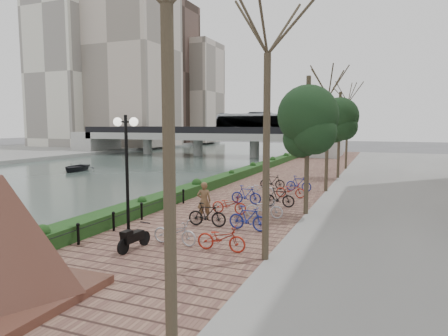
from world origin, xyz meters
The scene contains 14 objects.
ground centered at (0.00, 0.00, 0.00)m, with size 220.00×220.00×0.00m, color #59595B.
river_water centered at (-15.00, 25.00, 0.01)m, with size 30.00×130.00×0.02m, color #42524C.
promenade centered at (4.00, 17.50, 0.25)m, with size 8.00×75.00×0.50m, color brown.
hedge centered at (0.60, 20.00, 0.80)m, with size 1.10×56.00×0.60m, color #193714.
chain_fence centered at (1.40, 2.00, 0.85)m, with size 0.10×14.10×0.70m.
granite_monument centered at (2.87, -3.22, 2.06)m, with size 5.27×5.27×3.07m.
lamppost centered at (2.60, 2.31, 3.84)m, with size 1.02×0.32×4.60m.
motorcycle centered at (3.60, 1.24, 0.93)m, with size 0.43×1.38×0.86m, color black, non-canonical shape.
pedestrian centered at (4.00, 6.04, 1.36)m, with size 0.63×0.41×1.72m, color brown.
bicycle_parking centered at (5.50, 8.76, 0.97)m, with size 2.40×14.69×1.00m.
street_trees centered at (8.00, 12.68, 3.69)m, with size 3.20×37.12×6.80m.
bridge centered at (-13.17, 45.00, 3.37)m, with size 36.00×10.77×6.50m.
boat centered at (-17.67, 21.85, 0.42)m, with size 2.75×3.85×0.80m, color black.
far_buildings centered at (-41.66, 65.91, 16.12)m, with size 35.00×38.00×38.00m.
Camera 1 is at (11.38, -9.89, 4.76)m, focal length 32.00 mm.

